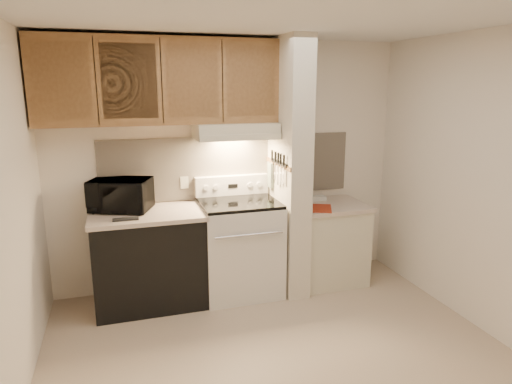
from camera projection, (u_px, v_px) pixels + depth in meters
name	position (u px, v px, depth m)	size (l,w,h in m)	color
floor	(278.00, 353.00, 3.58)	(3.60, 3.60, 0.00)	#C4AD92
ceiling	(283.00, 16.00, 3.00)	(3.60, 3.60, 0.00)	white
wall_back	(230.00, 165.00, 4.69)	(3.60, 0.02, 2.50)	white
wall_left	(3.00, 221.00, 2.78)	(0.02, 3.00, 2.50)	white
wall_right	(483.00, 184.00, 3.81)	(0.02, 3.00, 2.50)	white
backsplash	(231.00, 167.00, 4.68)	(2.60, 0.02, 0.63)	beige
range_body	(240.00, 249.00, 4.55)	(0.76, 0.65, 0.92)	silver
oven_window	(248.00, 256.00, 4.24)	(0.50, 0.01, 0.30)	black
oven_handle	(250.00, 235.00, 4.16)	(0.02, 0.02, 0.65)	silver
cooktop	(239.00, 203.00, 4.44)	(0.74, 0.64, 0.03)	black
range_backguard	(232.00, 185.00, 4.68)	(0.76, 0.08, 0.20)	silver
range_display	(233.00, 186.00, 4.64)	(0.10, 0.01, 0.04)	black
range_knob_left_outer	(206.00, 188.00, 4.55)	(0.05, 0.05, 0.02)	silver
range_knob_left_inner	(216.00, 187.00, 4.58)	(0.05, 0.05, 0.02)	silver
range_knob_right_inner	(250.00, 185.00, 4.69)	(0.05, 0.05, 0.02)	silver
range_knob_right_outer	(259.00, 184.00, 4.71)	(0.05, 0.05, 0.02)	silver
dishwasher_front	(150.00, 260.00, 4.31)	(1.00, 0.63, 0.87)	black
left_countertop	(147.00, 214.00, 4.21)	(1.04, 0.67, 0.04)	beige
spoon_rest	(126.00, 219.00, 3.96)	(0.22, 0.07, 0.02)	black
teal_jar	(107.00, 204.00, 4.29)	(0.10, 0.10, 0.11)	#216360
outlet	(184.00, 183.00, 4.56)	(0.08, 0.01, 0.12)	beige
microwave	(121.00, 195.00, 4.23)	(0.53, 0.36, 0.30)	black
partition_pillar	(289.00, 168.00, 4.51)	(0.22, 0.70, 2.50)	beige
pillar_trim	(278.00, 164.00, 4.46)	(0.01, 0.70, 0.04)	olive
knife_strip	(279.00, 163.00, 4.41)	(0.02, 0.42, 0.04)	black
knife_blade_a	(283.00, 176.00, 4.29)	(0.01, 0.04, 0.16)	silver
knife_handle_a	(284.00, 160.00, 4.24)	(0.02, 0.02, 0.10)	black
knife_blade_b	(281.00, 175.00, 4.35)	(0.01, 0.04, 0.18)	silver
knife_handle_b	(281.00, 159.00, 4.32)	(0.02, 0.02, 0.10)	black
knife_blade_c	(278.00, 175.00, 4.43)	(0.01, 0.04, 0.20)	silver
knife_handle_c	(278.00, 158.00, 4.39)	(0.02, 0.02, 0.10)	black
knife_blade_d	(275.00, 171.00, 4.50)	(0.01, 0.04, 0.16)	silver
knife_handle_d	(276.00, 157.00, 4.45)	(0.02, 0.02, 0.10)	black
knife_blade_e	(272.00, 171.00, 4.58)	(0.01, 0.04, 0.18)	silver
knife_handle_e	(272.00, 155.00, 4.56)	(0.02, 0.02, 0.10)	black
oven_mitt	(271.00, 175.00, 4.65)	(0.03, 0.11, 0.25)	gray
right_cab_base	(328.00, 244.00, 4.83)	(0.70, 0.60, 0.81)	beige
right_countertop	(329.00, 206.00, 4.74)	(0.74, 0.64, 0.04)	beige
red_folder	(320.00, 208.00, 4.54)	(0.22, 0.31, 0.01)	#A12D16
white_box	(318.00, 198.00, 4.88)	(0.16, 0.10, 0.04)	white
range_hood	(235.00, 130.00, 4.39)	(0.78, 0.44, 0.15)	beige
hood_lip	(241.00, 137.00, 4.21)	(0.78, 0.04, 0.06)	beige
upper_cabinets	(160.00, 81.00, 4.13)	(2.18, 0.33, 0.77)	olive
cab_door_a	(61.00, 81.00, 3.75)	(0.46, 0.01, 0.63)	olive
cab_gap_a	(96.00, 81.00, 3.83)	(0.01, 0.01, 0.73)	black
cab_door_b	(129.00, 81.00, 3.91)	(0.46, 0.01, 0.63)	olive
cab_gap_b	(162.00, 81.00, 3.98)	(0.01, 0.01, 0.73)	black
cab_door_c	(193.00, 81.00, 4.06)	(0.46, 0.01, 0.63)	olive
cab_gap_c	(222.00, 81.00, 4.14)	(0.01, 0.01, 0.73)	black
cab_door_d	(251.00, 81.00, 4.22)	(0.46, 0.01, 0.63)	olive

